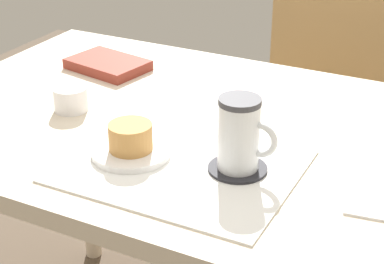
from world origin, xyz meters
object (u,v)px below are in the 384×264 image
wooden_chair (324,96)px  dining_table (232,165)px  pastry_plate (131,152)px  coffee_mug (240,134)px  pastry (131,137)px  sugar_bowl (71,99)px  small_book (108,65)px

wooden_chair → dining_table: bearing=83.5°
pastry_plate → coffee_mug: bearing=11.1°
pastry → coffee_mug: (0.19, 0.04, 0.03)m
pastry → coffee_mug: bearing=11.1°
pastry → sugar_bowl: (-0.22, 0.12, -0.02)m
pastry → pastry_plate: bearing=0.0°
pastry_plate → dining_table: bearing=56.2°
pastry_plate → pastry: size_ratio=1.82×
sugar_bowl → pastry: bearing=-28.0°
pastry_plate → pastry: bearing=0.0°
pastry_plate → coffee_mug: (0.19, 0.04, 0.06)m
pastry → coffee_mug: size_ratio=0.61×
pastry → small_book: size_ratio=0.43×
wooden_chair → pastry_plate: 0.95m
pastry → dining_table: bearing=56.2°
pastry_plate → sugar_bowl: sugar_bowl is taller
coffee_mug → pastry_plate: bearing=-168.9°
dining_table → sugar_bowl: 0.36m
dining_table → coffee_mug: bearing=-62.5°
wooden_chair → small_book: 0.72m
coffee_mug → small_book: bearing=146.9°
dining_table → wooden_chair: size_ratio=1.40×
dining_table → coffee_mug: (0.07, -0.14, 0.15)m
coffee_mug → small_book: size_ratio=0.71×
pastry_plate → sugar_bowl: bearing=152.0°
dining_table → wooden_chair: 0.75m
pastry_plate → sugar_bowl: 0.25m
pastry_plate → pastry: (0.00, 0.00, 0.03)m
dining_table → pastry: pastry is taller
dining_table → pastry_plate: 0.23m
pastry_plate → pastry: pastry is taller
dining_table → coffee_mug: size_ratio=10.45×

